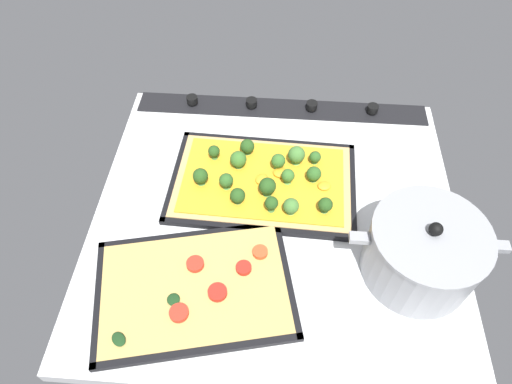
{
  "coord_description": "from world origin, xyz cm",
  "views": [
    {
      "loc": [
        0.48,
        55.22,
        78.12
      ],
      "look_at": [
        4.69,
        -1.8,
        4.56
      ],
      "focal_mm": 31.79,
      "sensor_mm": 36.0,
      "label": 1
    }
  ],
  "objects": [
    {
      "name": "ground_plane",
      "position": [
        0.0,
        0.0,
        -1.5
      ],
      "size": [
        75.93,
        72.02,
        3.0
      ],
      "primitive_type": "cube",
      "color": "silver"
    },
    {
      "name": "stove_control_panel",
      "position": [
        -0.0,
        -32.51,
        0.56
      ],
      "size": [
        72.9,
        7.0,
        2.6
      ],
      "color": "black",
      "rests_on": "ground_plane"
    },
    {
      "name": "baking_tray_front",
      "position": [
        3.1,
        -7.61,
        0.36
      ],
      "size": [
        41.27,
        27.51,
        1.3
      ],
      "color": "black",
      "rests_on": "ground_plane"
    },
    {
      "name": "broccoli_pizza",
      "position": [
        2.81,
        -7.47,
        2.06
      ],
      "size": [
        38.79,
        25.02,
        5.82
      ],
      "color": "tan",
      "rests_on": "baking_tray_front"
    },
    {
      "name": "baking_tray_back",
      "position": [
        14.16,
        18.77,
        0.37
      ],
      "size": [
        40.78,
        32.05,
        1.3
      ],
      "color": "black",
      "rests_on": "ground_plane"
    },
    {
      "name": "veggie_pizza_back",
      "position": [
        13.92,
        18.73,
        1.03
      ],
      "size": [
        37.92,
        29.19,
        1.9
      ],
      "color": "tan",
      "rests_on": "baking_tray_back"
    },
    {
      "name": "cooking_pot",
      "position": [
        -27.21,
        11.24,
        6.47
      ],
      "size": [
        27.77,
        20.98,
        15.25
      ],
      "color": "gray",
      "rests_on": "ground_plane"
    }
  ]
}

